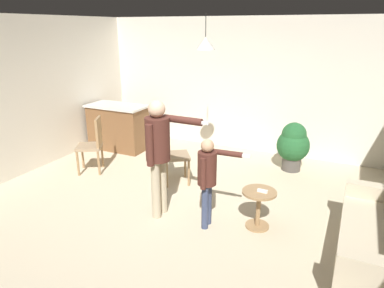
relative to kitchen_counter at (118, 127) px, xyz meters
name	(u,v)px	position (x,y,z in m)	size (l,w,h in m)	color
ground	(176,218)	(2.45, -2.03, -0.48)	(7.68, 7.68, 0.00)	beige
wall_back	(248,86)	(2.45, 1.17, 0.87)	(6.40, 0.10, 2.70)	silver
wall_left	(1,101)	(-0.75, -2.03, 0.87)	(0.10, 6.40, 2.70)	silver
kitchen_counter	(118,127)	(0.00, 0.00, 0.00)	(1.26, 0.66, 0.95)	brown
side_table_by_couch	(259,205)	(3.53, -1.77, -0.15)	(0.44, 0.44, 0.52)	#99754C
person_adult	(159,147)	(2.22, -2.04, 0.53)	(0.81, 0.47, 1.62)	tan
person_child	(208,174)	(2.92, -2.02, 0.27)	(0.61, 0.37, 1.20)	#384260
dining_chair_by_counter	(93,143)	(0.37, -1.22, 0.07)	(0.57, 0.57, 1.00)	#99754C
dining_chair_near_wall	(172,152)	(1.86, -1.04, 0.07)	(0.59, 0.59, 1.00)	#99754C
potted_plant_corner	(293,144)	(3.57, 0.38, 0.01)	(0.58, 0.58, 0.89)	#4C4742
spare_remote_on_table	(262,191)	(3.57, -1.78, 0.06)	(0.04, 0.13, 0.04)	white
ceiling_light_pendant	(206,43)	(2.18, -0.44, 1.77)	(0.32, 0.32, 0.55)	silver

